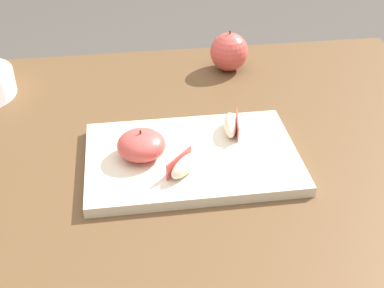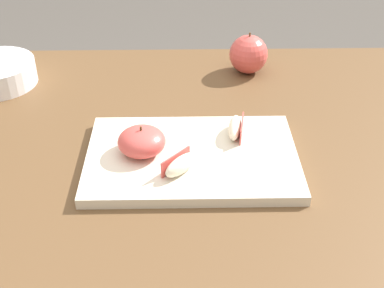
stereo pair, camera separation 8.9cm
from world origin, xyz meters
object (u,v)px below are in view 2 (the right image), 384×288
apple_wedge_right (181,165)px  apple_wedge_middle (235,128)px  cutting_board (192,158)px  apple_half_skin_up (142,141)px  whole_apple_pink_lady (249,54)px

apple_wedge_right → apple_wedge_middle: (0.10, 0.11, 0.00)m
cutting_board → apple_wedge_right: size_ratio=5.41×
apple_half_skin_up → apple_wedge_middle: size_ratio=1.13×
apple_wedge_middle → apple_wedge_right: bearing=-132.3°
apple_half_skin_up → apple_wedge_right: 0.09m
apple_wedge_right → whole_apple_pink_lady: whole_apple_pink_lady is taller
apple_wedge_middle → cutting_board: bearing=-144.7°
apple_wedge_middle → whole_apple_pink_lady: size_ratio=0.77×
cutting_board → apple_half_skin_up: size_ratio=4.41×
apple_wedge_middle → whole_apple_pink_lady: 0.30m
apple_wedge_right → cutting_board: bearing=69.7°
cutting_board → apple_wedge_right: (-0.02, -0.05, 0.03)m
apple_wedge_right → whole_apple_pink_lady: bearing=68.9°
cutting_board → apple_half_skin_up: 0.09m
cutting_board → apple_wedge_middle: size_ratio=4.99×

